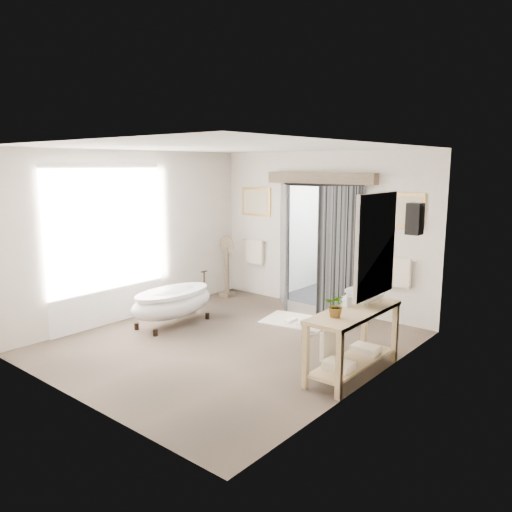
# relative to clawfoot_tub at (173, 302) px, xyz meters

# --- Properties ---
(ground_plane) EXTENTS (5.00, 5.00, 0.00)m
(ground_plane) POSITION_rel_clawfoot_tub_xyz_m (1.35, -0.04, -0.39)
(ground_plane) COLOR brown
(room_shell) EXTENTS (4.52, 5.02, 2.91)m
(room_shell) POSITION_rel_clawfoot_tub_xyz_m (1.32, -0.17, 1.47)
(room_shell) COLOR beige
(room_shell) RESTS_ON ground_plane
(shower_room) EXTENTS (2.22, 2.01, 2.51)m
(shower_room) POSITION_rel_clawfoot_tub_xyz_m (1.35, 3.95, 0.52)
(shower_room) COLOR black
(shower_room) RESTS_ON ground_plane
(back_wall_dressing) EXTENTS (3.82, 0.70, 2.52)m
(back_wall_dressing) POSITION_rel_clawfoot_tub_xyz_m (1.35, 2.28, 1.18)
(back_wall_dressing) COLOR black
(back_wall_dressing) RESTS_ON ground_plane
(clawfoot_tub) EXTENTS (0.73, 1.63, 0.79)m
(clawfoot_tub) POSITION_rel_clawfoot_tub_xyz_m (0.00, 0.00, 0.00)
(clawfoot_tub) COLOR black
(clawfoot_tub) RESTS_ON ground_plane
(vanity) EXTENTS (0.57, 1.60, 0.85)m
(vanity) POSITION_rel_clawfoot_tub_xyz_m (3.30, 0.11, 0.12)
(vanity) COLOR tan
(vanity) RESTS_ON ground_plane
(pedestal_mirror) EXTENTS (0.37, 0.24, 1.25)m
(pedestal_mirror) POSITION_rel_clawfoot_tub_xyz_m (-0.54, 1.92, 0.15)
(pedestal_mirror) COLOR brown
(pedestal_mirror) RESTS_ON ground_plane
(rug) EXTENTS (1.34, 1.03, 0.01)m
(rug) POSITION_rel_clawfoot_tub_xyz_m (1.56, 1.48, -0.38)
(rug) COLOR beige
(rug) RESTS_ON ground_plane
(slippers) EXTENTS (0.35, 0.26, 0.05)m
(slippers) POSITION_rel_clawfoot_tub_xyz_m (1.61, 1.33, -0.35)
(slippers) COLOR white
(slippers) RESTS_ON rug
(basin) EXTENTS (0.69, 0.69, 0.18)m
(basin) POSITION_rel_clawfoot_tub_xyz_m (3.29, 0.45, 0.55)
(basin) COLOR white
(basin) RESTS_ON vanity
(plant) EXTENTS (0.31, 0.28, 0.29)m
(plant) POSITION_rel_clawfoot_tub_xyz_m (3.30, -0.28, 0.61)
(plant) COLOR gray
(plant) RESTS_ON vanity
(soap_bottle_a) EXTENTS (0.11, 0.11, 0.20)m
(soap_bottle_a) POSITION_rel_clawfoot_tub_xyz_m (3.17, 0.20, 0.56)
(soap_bottle_a) COLOR gray
(soap_bottle_a) RESTS_ON vanity
(soap_bottle_b) EXTENTS (0.13, 0.13, 0.15)m
(soap_bottle_b) POSITION_rel_clawfoot_tub_xyz_m (3.30, 0.82, 0.54)
(soap_bottle_b) COLOR gray
(soap_bottle_b) RESTS_ON vanity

